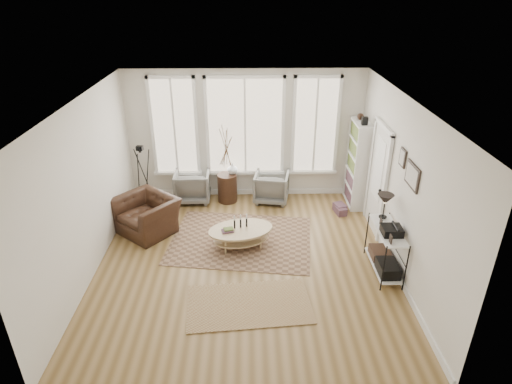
{
  "coord_description": "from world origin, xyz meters",
  "views": [
    {
      "loc": [
        0.07,
        -6.32,
        4.54
      ],
      "look_at": [
        0.2,
        0.6,
        1.1
      ],
      "focal_mm": 30.0,
      "sensor_mm": 36.0,
      "label": 1
    }
  ],
  "objects_px": {
    "bookcase": "(357,164)",
    "side_table": "(227,165)",
    "low_shelf": "(386,246)",
    "coffee_table": "(240,233)",
    "accent_chair": "(147,215)",
    "armchair_right": "(272,187)",
    "armchair_left": "(193,186)"
  },
  "relations": [
    {
      "from": "armchair_left",
      "to": "side_table",
      "type": "height_order",
      "value": "side_table"
    },
    {
      "from": "armchair_left",
      "to": "side_table",
      "type": "distance_m",
      "value": 0.94
    },
    {
      "from": "low_shelf",
      "to": "side_table",
      "type": "bearing_deg",
      "value": 136.19
    },
    {
      "from": "coffee_table",
      "to": "accent_chair",
      "type": "height_order",
      "value": "accent_chair"
    },
    {
      "from": "low_shelf",
      "to": "coffee_table",
      "type": "xyz_separation_m",
      "value": [
        -2.47,
        0.8,
        -0.21
      ]
    },
    {
      "from": "bookcase",
      "to": "armchair_left",
      "type": "bearing_deg",
      "value": 176.57
    },
    {
      "from": "bookcase",
      "to": "side_table",
      "type": "bearing_deg",
      "value": 176.79
    },
    {
      "from": "low_shelf",
      "to": "armchair_right",
      "type": "xyz_separation_m",
      "value": [
        -1.79,
        2.68,
        -0.16
      ]
    },
    {
      "from": "coffee_table",
      "to": "side_table",
      "type": "distance_m",
      "value": 1.99
    },
    {
      "from": "bookcase",
      "to": "low_shelf",
      "type": "height_order",
      "value": "bookcase"
    },
    {
      "from": "coffee_table",
      "to": "armchair_left",
      "type": "distance_m",
      "value": 2.23
    },
    {
      "from": "bookcase",
      "to": "accent_chair",
      "type": "relative_size",
      "value": 1.86
    },
    {
      "from": "armchair_right",
      "to": "side_table",
      "type": "height_order",
      "value": "side_table"
    },
    {
      "from": "armchair_left",
      "to": "accent_chair",
      "type": "distance_m",
      "value": 1.54
    },
    {
      "from": "armchair_right",
      "to": "side_table",
      "type": "distance_m",
      "value": 1.13
    },
    {
      "from": "coffee_table",
      "to": "side_table",
      "type": "xyz_separation_m",
      "value": [
        -0.32,
        1.88,
        0.58
      ]
    },
    {
      "from": "coffee_table",
      "to": "armchair_right",
      "type": "relative_size",
      "value": 1.79
    },
    {
      "from": "accent_chair",
      "to": "bookcase",
      "type": "bearing_deg",
      "value": 53.58
    },
    {
      "from": "armchair_right",
      "to": "accent_chair",
      "type": "height_order",
      "value": "accent_chair"
    },
    {
      "from": "low_shelf",
      "to": "coffee_table",
      "type": "distance_m",
      "value": 2.61
    },
    {
      "from": "low_shelf",
      "to": "coffee_table",
      "type": "height_order",
      "value": "low_shelf"
    },
    {
      "from": "coffee_table",
      "to": "side_table",
      "type": "bearing_deg",
      "value": 99.64
    },
    {
      "from": "coffee_table",
      "to": "armchair_left",
      "type": "bearing_deg",
      "value": 119.71
    },
    {
      "from": "bookcase",
      "to": "coffee_table",
      "type": "distance_m",
      "value": 3.13
    },
    {
      "from": "accent_chair",
      "to": "armchair_left",
      "type": "bearing_deg",
      "value": 99.6
    },
    {
      "from": "low_shelf",
      "to": "accent_chair",
      "type": "height_order",
      "value": "low_shelf"
    },
    {
      "from": "bookcase",
      "to": "low_shelf",
      "type": "relative_size",
      "value": 1.58
    },
    {
      "from": "side_table",
      "to": "bookcase",
      "type": "bearing_deg",
      "value": -3.21
    },
    {
      "from": "armchair_left",
      "to": "side_table",
      "type": "xyz_separation_m",
      "value": [
        0.79,
        -0.06,
        0.52
      ]
    },
    {
      "from": "bookcase",
      "to": "armchair_right",
      "type": "height_order",
      "value": "bookcase"
    },
    {
      "from": "low_shelf",
      "to": "armchair_left",
      "type": "xyz_separation_m",
      "value": [
        -3.58,
        2.74,
        -0.15
      ]
    },
    {
      "from": "bookcase",
      "to": "side_table",
      "type": "xyz_separation_m",
      "value": [
        -2.85,
        0.16,
        -0.08
      ]
    }
  ]
}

